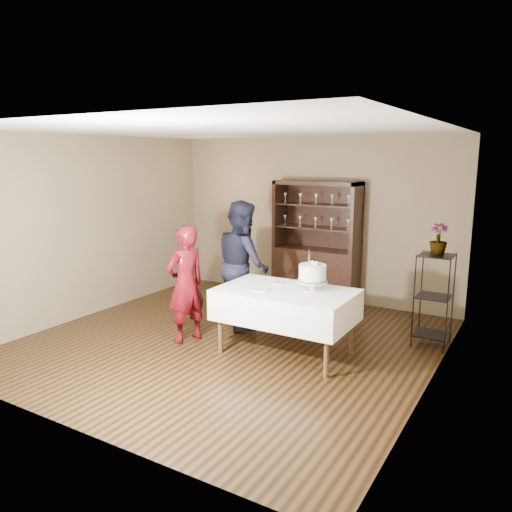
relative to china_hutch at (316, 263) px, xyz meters
The scene contains 14 objects.
floor 2.36m from the china_hutch, 95.08° to the right, with size 5.00×5.00×0.00m, color black.
ceiling 3.04m from the china_hutch, 95.08° to the right, with size 5.00×5.00×0.00m, color silver.
back_wall 0.76m from the china_hutch, 128.88° to the left, with size 5.00×0.02×2.70m, color brown.
wall_left 3.58m from the china_hutch, 140.17° to the right, with size 0.02×5.00×2.70m, color brown.
wall_right 3.29m from the china_hutch, 44.39° to the right, with size 0.02×5.00×2.70m, color brown.
china_hutch is the anchor object (origin of this frame).
plant_etagere 2.33m from the china_hutch, 26.83° to the right, with size 0.42×0.42×1.20m.
cake_table 2.32m from the china_hutch, 75.14° to the right, with size 1.62×1.00×0.81m.
woman 2.61m from the china_hutch, 106.04° to the right, with size 0.56×0.37×1.53m, color #350406.
man 1.67m from the china_hutch, 104.69° to the right, with size 0.87×0.68×1.80m, color black.
cake 2.31m from the china_hutch, 67.37° to the right, with size 0.40×0.40×0.50m.
plate_near 2.44m from the china_hutch, 81.82° to the right, with size 0.22×0.22×0.01m, color white.
plate_far 2.06m from the china_hutch, 79.65° to the right, with size 0.18×0.18×0.01m, color white.
potted_plant 2.42m from the china_hutch, 25.74° to the right, with size 0.22×0.22×0.39m, color #436F35.
Camera 1 is at (3.44, -5.16, 2.39)m, focal length 35.00 mm.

